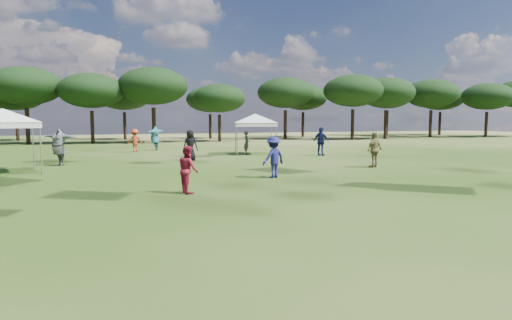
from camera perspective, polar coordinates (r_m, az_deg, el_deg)
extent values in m
cylinder|color=black|center=(46.42, -28.16, 4.01)|extent=(0.40, 0.40, 3.46)
ellipsoid|color=black|center=(46.52, -28.37, 8.71)|extent=(6.73, 6.73, 3.63)
cylinder|color=black|center=(44.76, -20.98, 4.10)|extent=(0.37, 0.37, 3.21)
ellipsoid|color=black|center=(44.83, -21.13, 8.62)|extent=(6.24, 6.24, 3.36)
cylinder|color=black|center=(44.56, -13.46, 4.53)|extent=(0.41, 0.41, 3.56)
ellipsoid|color=black|center=(44.67, -13.57, 9.56)|extent=(6.91, 6.91, 3.73)
cylinder|color=black|center=(46.17, -4.88, 4.27)|extent=(0.33, 0.33, 2.88)
ellipsoid|color=black|center=(46.21, -4.91, 8.21)|extent=(5.60, 5.60, 3.02)
cylinder|color=black|center=(51.40, 3.92, 4.72)|extent=(0.39, 0.39, 3.44)
ellipsoid|color=black|center=(51.48, 3.95, 8.93)|extent=(6.69, 6.69, 3.60)
cylinder|color=black|center=(51.13, 12.74, 4.64)|extent=(0.40, 0.40, 3.53)
ellipsoid|color=black|center=(51.23, 12.83, 8.99)|extent=(6.86, 6.86, 3.70)
cylinder|color=black|center=(54.23, 16.87, 4.55)|extent=(0.40, 0.40, 3.47)
ellipsoid|color=black|center=(54.32, 16.98, 8.57)|extent=(6.74, 6.74, 3.63)
cylinder|color=black|center=(61.20, 22.24, 4.51)|extent=(0.41, 0.41, 3.57)
ellipsoid|color=black|center=(61.29, 22.37, 8.18)|extent=(6.94, 6.94, 3.74)
cylinder|color=black|center=(64.58, 28.34, 4.19)|extent=(0.38, 0.38, 3.35)
ellipsoid|color=black|center=(64.64, 28.49, 7.46)|extent=(6.51, 6.51, 3.51)
cylinder|color=black|center=(54.16, -29.23, 3.90)|extent=(0.36, 0.36, 3.11)
ellipsoid|color=black|center=(54.22, -29.40, 7.52)|extent=(6.05, 6.05, 3.26)
cylinder|color=black|center=(52.69, -17.09, 4.37)|extent=(0.37, 0.37, 3.20)
ellipsoid|color=black|center=(52.76, -17.20, 8.20)|extent=(6.21, 6.21, 3.35)
cylinder|color=black|center=(52.95, -6.12, 4.48)|extent=(0.34, 0.34, 2.99)
ellipsoid|color=black|center=(52.99, -6.16, 8.04)|extent=(5.81, 5.81, 3.13)
cylinder|color=black|center=(57.68, 6.27, 4.71)|extent=(0.38, 0.38, 3.31)
ellipsoid|color=black|center=(57.75, 6.31, 8.33)|extent=(6.43, 6.43, 3.47)
cylinder|color=black|center=(65.15, 17.05, 4.74)|extent=(0.42, 0.42, 3.64)
ellipsoid|color=black|center=(65.24, 17.15, 8.25)|extent=(7.06, 7.06, 3.81)
cylinder|color=black|center=(70.51, 23.30, 4.50)|extent=(0.40, 0.40, 3.46)
ellipsoid|color=black|center=(70.58, 23.42, 7.59)|extent=(6.72, 6.72, 3.62)
cylinder|color=gray|center=(20.84, -26.75, 1.29)|extent=(0.06, 0.06, 2.19)
cylinder|color=gray|center=(23.37, -27.57, 1.65)|extent=(0.06, 0.06, 2.19)
cube|color=white|center=(21.95, -30.62, 4.03)|extent=(3.31, 3.31, 0.25)
pyramid|color=white|center=(21.95, -30.72, 5.92)|extent=(5.36, 5.36, 0.60)
cylinder|color=gray|center=(27.89, -2.53, 2.68)|extent=(0.06, 0.06, 2.09)
cylinder|color=gray|center=(28.11, 2.72, 2.70)|extent=(0.06, 0.06, 2.09)
cylinder|color=gray|center=(30.45, -2.73, 2.92)|extent=(0.06, 0.06, 2.09)
cylinder|color=gray|center=(30.66, 2.09, 2.94)|extent=(0.06, 0.06, 2.09)
cube|color=white|center=(29.22, -0.11, 4.76)|extent=(3.34, 3.34, 0.25)
pyramid|color=white|center=(29.22, -0.11, 6.18)|extent=(5.38, 5.38, 0.60)
imported|color=#245E6D|center=(33.84, -13.31, 2.84)|extent=(1.92, 2.16, 1.86)
imported|color=#333539|center=(28.74, -1.26, 2.28)|extent=(0.51, 0.66, 1.60)
imported|color=black|center=(25.11, -8.75, 1.95)|extent=(1.03, 0.94, 1.77)
imported|color=maroon|center=(14.06, -9.04, -1.24)|extent=(0.67, 0.82, 1.56)
imported|color=navy|center=(28.45, 8.68, 2.48)|extent=(0.99, 1.18, 1.89)
imported|color=olive|center=(22.03, 15.52, 1.33)|extent=(1.12, 0.74, 1.77)
imported|color=#AF401D|center=(32.28, -15.84, 2.51)|extent=(1.14, 0.72, 1.69)
imported|color=#515056|center=(24.22, -24.78, 1.54)|extent=(2.08, 2.14, 1.91)
imported|color=navy|center=(17.49, 2.33, 0.37)|extent=(1.25, 0.99, 1.70)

